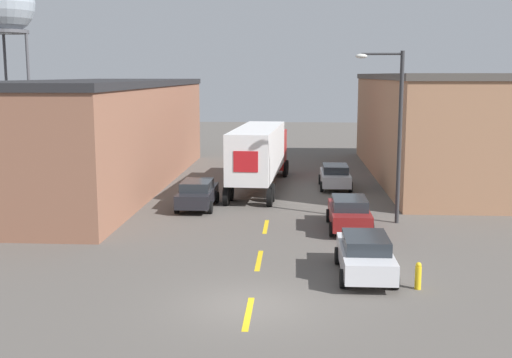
% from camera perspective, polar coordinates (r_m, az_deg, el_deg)
% --- Properties ---
extents(ground_plane, '(160.00, 160.00, 0.00)m').
position_cam_1_polar(ground_plane, '(20.85, -0.53, -11.15)').
color(ground_plane, '#56514C').
extents(road_centerline, '(0.20, 14.29, 0.01)m').
position_cam_1_polar(road_centerline, '(25.58, 0.27, -7.25)').
color(road_centerline, gold).
rests_on(road_centerline, ground_plane).
extents(warehouse_left, '(9.13, 29.87, 6.92)m').
position_cam_1_polar(warehouse_left, '(43.43, -13.80, 3.97)').
color(warehouse_left, brown).
rests_on(warehouse_left, ground_plane).
extents(warehouse_right, '(14.03, 26.47, 7.35)m').
position_cam_1_polar(warehouse_right, '(48.30, 18.70, 4.50)').
color(warehouse_right, '#9E7051').
rests_on(warehouse_right, ground_plane).
extents(semi_truck, '(3.54, 13.64, 4.05)m').
position_cam_1_polar(semi_truck, '(41.22, 0.37, 2.50)').
color(semi_truck, '#B21919').
rests_on(semi_truck, ground_plane).
extents(parked_car_left_far, '(2.00, 4.59, 1.54)m').
position_cam_1_polar(parked_car_left_far, '(35.40, -5.23, -1.29)').
color(parked_car_left_far, black).
rests_on(parked_car_left_far, ground_plane).
extents(parked_car_right_mid, '(2.00, 4.59, 1.54)m').
position_cam_1_polar(parked_car_right_mid, '(30.74, 8.28, -2.97)').
color(parked_car_right_mid, maroon).
rests_on(parked_car_right_mid, ground_plane).
extents(parked_car_right_far, '(2.00, 4.59, 1.54)m').
position_cam_1_polar(parked_car_right_far, '(41.71, 7.05, 0.28)').
color(parked_car_right_far, '#B2B2B7').
rests_on(parked_car_right_far, ground_plane).
extents(parked_car_right_near, '(2.00, 4.59, 1.54)m').
position_cam_1_polar(parked_car_right_near, '(23.81, 9.68, -6.62)').
color(parked_car_right_near, silver).
rests_on(parked_car_right_near, ground_plane).
extents(water_tower, '(5.69, 5.69, 16.74)m').
position_cam_1_polar(water_tower, '(66.55, -21.51, 14.18)').
color(water_tower, '#47474C').
rests_on(water_tower, ground_plane).
extents(street_lamp, '(2.33, 0.32, 8.40)m').
position_cam_1_polar(street_lamp, '(31.91, 12.24, 4.66)').
color(street_lamp, '#2D2D30').
rests_on(street_lamp, ground_plane).
extents(fire_hydrant, '(0.22, 0.22, 0.95)m').
position_cam_1_polar(fire_hydrant, '(22.86, 14.22, -8.34)').
color(fire_hydrant, gold).
rests_on(fire_hydrant, ground_plane).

